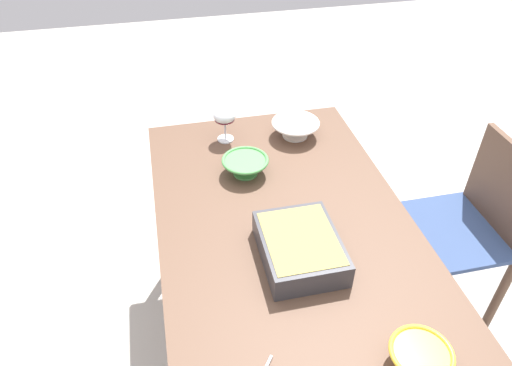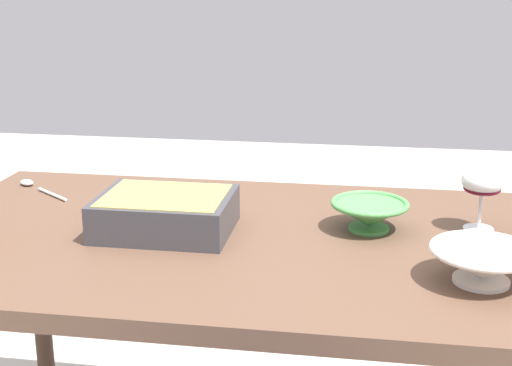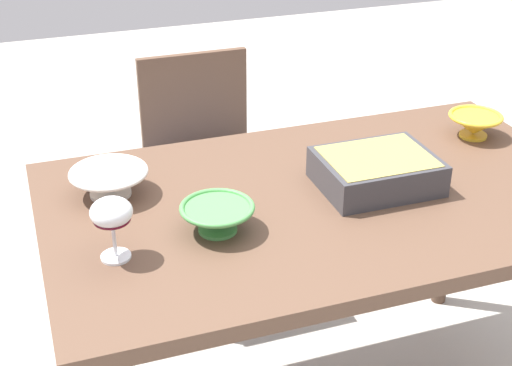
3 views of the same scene
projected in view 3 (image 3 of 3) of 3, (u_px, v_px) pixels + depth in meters
The scene contains 7 objects.
dining_table at pixel (324, 219), 1.86m from camera, with size 1.38×0.82×0.74m.
chair at pixel (206, 165), 2.56m from camera, with size 0.40×0.44×0.83m.
wine_glass at pixel (112, 216), 1.53m from camera, with size 0.09×0.09×0.14m.
casserole_dish at pixel (377, 170), 1.85m from camera, with size 0.29×0.23×0.08m.
mixing_bowl at pixel (109, 181), 1.81m from camera, with size 0.19×0.19×0.07m.
small_bowl at pixel (475, 124), 2.11m from camera, with size 0.15×0.15×0.07m.
serving_bowl at pixel (217, 216), 1.66m from camera, with size 0.17×0.17×0.07m.
Camera 3 is at (-0.68, -1.45, 1.63)m, focal length 52.00 mm.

